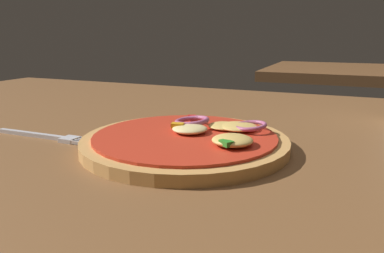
# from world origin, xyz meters

# --- Properties ---
(dining_table) EXTENTS (1.49, 0.88, 0.03)m
(dining_table) POSITION_xyz_m (0.00, 0.00, 0.02)
(dining_table) COLOR brown
(dining_table) RESTS_ON ground
(pizza) EXTENTS (0.23, 0.23, 0.03)m
(pizza) POSITION_xyz_m (-0.04, -0.01, 0.04)
(pizza) COLOR tan
(pizza) RESTS_ON dining_table
(fork) EXTENTS (0.16, 0.02, 0.01)m
(fork) POSITION_xyz_m (-0.21, -0.04, 0.04)
(fork) COLOR silver
(fork) RESTS_ON dining_table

